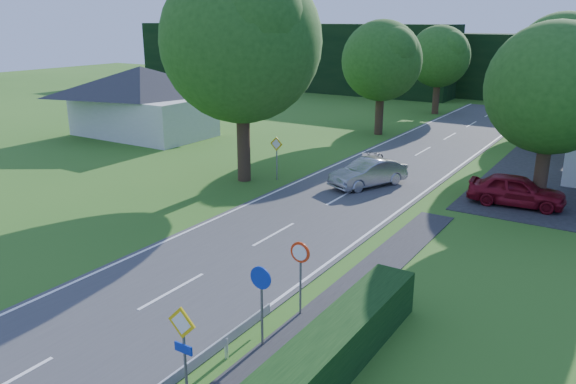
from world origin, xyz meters
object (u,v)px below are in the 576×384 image
Objects in this scene: moving_car at (368,173)px; motorcycle at (374,158)px; parasol at (570,161)px; streetlight at (546,106)px; parked_car_red at (517,190)px.

motorcycle is at bearing 135.05° from moving_car.
moving_car is 4.32m from motorcycle.
parasol reaches higher than moving_car.
streetlight is 4.12× the size of parasol.
moving_car is at bearing 91.31° from parked_car_red.
streetlight is at bearing 48.71° from moving_car.
parasol is at bearing 76.76° from streetlight.
moving_car is at bearing -155.99° from streetlight.
streetlight is at bearing -103.24° from parasol.
motorcycle is at bearing -160.12° from parasol.
parked_car_red is (7.31, 0.80, 0.03)m from moving_car.
streetlight reaches higher than parked_car_red.
parked_car_red reaches higher than moving_car.
moving_car is 11.71m from parasol.
streetlight is at bearing 9.42° from motorcycle.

